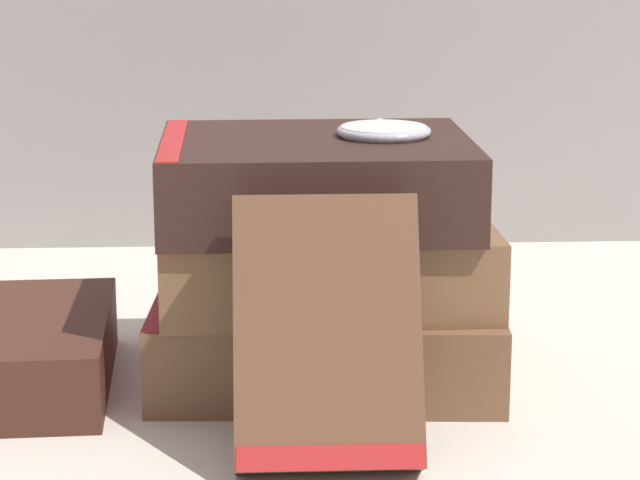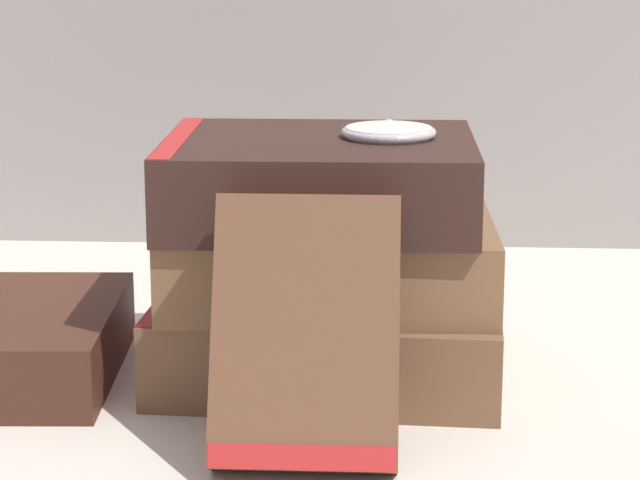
{
  "view_description": "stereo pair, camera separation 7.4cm",
  "coord_description": "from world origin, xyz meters",
  "px_view_note": "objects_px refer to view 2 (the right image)",
  "views": [
    {
      "loc": [
        -0.03,
        -0.73,
        0.27
      ],
      "look_at": [
        0.0,
        -0.01,
        0.09
      ],
      "focal_mm": 75.0,
      "sensor_mm": 36.0,
      "label": 1
    },
    {
      "loc": [
        0.04,
        -0.73,
        0.27
      ],
      "look_at": [
        0.0,
        -0.01,
        0.09
      ],
      "focal_mm": 75.0,
      "sensor_mm": 36.0,
      "label": 2
    }
  ],
  "objects_px": {
    "book_flat_top": "(312,180)",
    "pocket_watch": "(389,132)",
    "book_leaning_front": "(300,343)",
    "book_flat_bottom": "(322,334)",
    "book_flat_middle": "(321,256)"
  },
  "relations": [
    {
      "from": "book_flat_bottom",
      "to": "pocket_watch",
      "type": "relative_size",
      "value": 3.61
    },
    {
      "from": "book_flat_bottom",
      "to": "book_leaning_front",
      "type": "height_order",
      "value": "book_leaning_front"
    },
    {
      "from": "book_leaning_front",
      "to": "book_flat_middle",
      "type": "bearing_deg",
      "value": 88.51
    },
    {
      "from": "book_flat_middle",
      "to": "pocket_watch",
      "type": "bearing_deg",
      "value": -4.62
    },
    {
      "from": "book_flat_bottom",
      "to": "book_flat_middle",
      "type": "relative_size",
      "value": 1.08
    },
    {
      "from": "book_flat_top",
      "to": "book_leaning_front",
      "type": "distance_m",
      "value": 0.13
    },
    {
      "from": "book_flat_bottom",
      "to": "book_leaning_front",
      "type": "bearing_deg",
      "value": -88.56
    },
    {
      "from": "book_flat_top",
      "to": "book_leaning_front",
      "type": "xyz_separation_m",
      "value": [
        0.0,
        -0.12,
        -0.06
      ]
    },
    {
      "from": "book_leaning_front",
      "to": "pocket_watch",
      "type": "xyz_separation_m",
      "value": [
        0.04,
        0.13,
        0.08
      ]
    },
    {
      "from": "book_flat_middle",
      "to": "book_flat_top",
      "type": "bearing_deg",
      "value": -120.74
    },
    {
      "from": "book_leaning_front",
      "to": "pocket_watch",
      "type": "height_order",
      "value": "pocket_watch"
    },
    {
      "from": "book_flat_bottom",
      "to": "book_leaning_front",
      "type": "xyz_separation_m",
      "value": [
        -0.0,
        -0.13,
        0.04
      ]
    },
    {
      "from": "book_flat_top",
      "to": "pocket_watch",
      "type": "xyz_separation_m",
      "value": [
        0.04,
        0.01,
        0.03
      ]
    },
    {
      "from": "pocket_watch",
      "to": "book_leaning_front",
      "type": "bearing_deg",
      "value": -108.19
    },
    {
      "from": "book_leaning_front",
      "to": "book_flat_top",
      "type": "bearing_deg",
      "value": 90.68
    }
  ]
}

